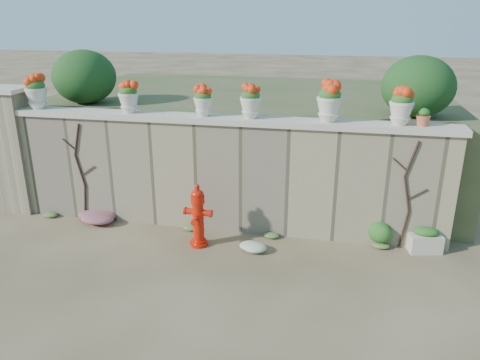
% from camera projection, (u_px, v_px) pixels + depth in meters
% --- Properties ---
extents(ground, '(80.00, 80.00, 0.00)m').
position_uv_depth(ground, '(193.00, 275.00, 7.19)').
color(ground, brown).
rests_on(ground, ground).
extents(stone_wall, '(8.00, 0.40, 2.00)m').
position_uv_depth(stone_wall, '(221.00, 176.00, 8.51)').
color(stone_wall, gray).
rests_on(stone_wall, ground).
extents(wall_cap, '(8.10, 0.52, 0.10)m').
position_uv_depth(wall_cap, '(220.00, 120.00, 8.16)').
color(wall_cap, beige).
rests_on(wall_cap, stone_wall).
extents(gate_pillar, '(0.72, 0.72, 2.48)m').
position_uv_depth(gate_pillar, '(17.00, 150.00, 9.23)').
color(gate_pillar, gray).
rests_on(gate_pillar, ground).
extents(raised_fill, '(9.00, 6.00, 2.00)m').
position_uv_depth(raised_fill, '(252.00, 134.00, 11.46)').
color(raised_fill, '#384C23').
rests_on(raised_fill, ground).
extents(back_shrub_left, '(1.30, 1.30, 1.10)m').
position_uv_depth(back_shrub_left, '(84.00, 77.00, 9.71)').
color(back_shrub_left, '#143814').
rests_on(back_shrub_left, raised_fill).
extents(back_shrub_right, '(1.30, 1.30, 1.10)m').
position_uv_depth(back_shrub_right, '(418.00, 87.00, 8.43)').
color(back_shrub_right, '#143814').
rests_on(back_shrub_right, raised_fill).
extents(vine_left, '(0.60, 0.04, 1.91)m').
position_uv_depth(vine_left, '(81.00, 171.00, 8.83)').
color(vine_left, black).
rests_on(vine_left, ground).
extents(vine_right, '(0.60, 0.04, 1.91)m').
position_uv_depth(vine_right, '(407.00, 194.00, 7.69)').
color(vine_right, black).
rests_on(vine_right, ground).
extents(fire_hydrant, '(0.48, 0.34, 1.11)m').
position_uv_depth(fire_hydrant, '(198.00, 215.00, 7.94)').
color(fire_hydrant, red).
rests_on(fire_hydrant, ground).
extents(planter_box, '(0.58, 0.41, 0.44)m').
position_uv_depth(planter_box, '(425.00, 240.00, 7.85)').
color(planter_box, beige).
rests_on(planter_box, ground).
extents(green_shrub, '(0.62, 0.56, 0.59)m').
position_uv_depth(green_shrub, '(377.00, 231.00, 7.97)').
color(green_shrub, '#1E5119').
rests_on(green_shrub, ground).
extents(magenta_clump, '(1.03, 0.69, 0.27)m').
position_uv_depth(magenta_clump, '(94.00, 216.00, 8.94)').
color(magenta_clump, '#BE2678').
rests_on(magenta_clump, ground).
extents(white_flowers, '(0.52, 0.41, 0.19)m').
position_uv_depth(white_flowers, '(256.00, 246.00, 7.89)').
color(white_flowers, white).
rests_on(white_flowers, ground).
extents(urn_pot_0, '(0.40, 0.40, 0.63)m').
position_uv_depth(urn_pot_0, '(36.00, 92.00, 8.72)').
color(urn_pot_0, beige).
rests_on(urn_pot_0, wall_cap).
extents(urn_pot_1, '(0.37, 0.37, 0.57)m').
position_uv_depth(urn_pot_1, '(129.00, 97.00, 8.37)').
color(urn_pot_1, beige).
rests_on(urn_pot_1, wall_cap).
extents(urn_pot_2, '(0.33, 0.33, 0.52)m').
position_uv_depth(urn_pot_2, '(203.00, 101.00, 8.11)').
color(urn_pot_2, beige).
rests_on(urn_pot_2, wall_cap).
extents(urn_pot_3, '(0.37, 0.37, 0.57)m').
position_uv_depth(urn_pot_3, '(251.00, 102.00, 7.94)').
color(urn_pot_3, beige).
rests_on(urn_pot_3, wall_cap).
extents(urn_pot_4, '(0.42, 0.42, 0.66)m').
position_uv_depth(urn_pot_4, '(329.00, 102.00, 7.67)').
color(urn_pot_4, beige).
rests_on(urn_pot_4, wall_cap).
extents(urn_pot_5, '(0.39, 0.39, 0.60)m').
position_uv_depth(urn_pot_5, '(401.00, 106.00, 7.46)').
color(urn_pot_5, beige).
rests_on(urn_pot_5, wall_cap).
extents(terracotta_pot, '(0.23, 0.23, 0.27)m').
position_uv_depth(terracotta_pot, '(423.00, 118.00, 7.45)').
color(terracotta_pot, '#BA5E38').
rests_on(terracotta_pot, wall_cap).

